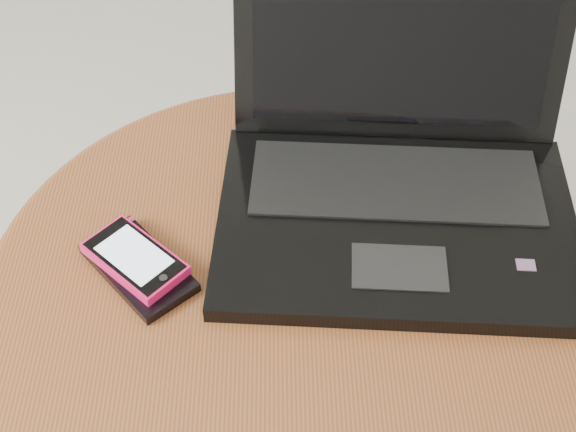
{
  "coord_description": "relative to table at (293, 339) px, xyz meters",
  "views": [
    {
      "loc": [
        -0.1,
        -0.45,
        1.12
      ],
      "look_at": [
        -0.09,
        0.07,
        0.56
      ],
      "focal_mm": 50.0,
      "sensor_mm": 36.0,
      "label": 1
    }
  ],
  "objects": [
    {
      "name": "table",
      "position": [
        0.0,
        0.0,
        0.0
      ],
      "size": [
        0.63,
        0.63,
        0.5
      ],
      "color": "#4F2915",
      "rests_on": "ground"
    },
    {
      "name": "laptop",
      "position": [
        0.11,
        0.11,
        0.15
      ],
      "size": [
        0.39,
        0.35,
        0.24
      ],
      "color": "black",
      "rests_on": "table"
    },
    {
      "name": "phone_black",
      "position": [
        -0.15,
        0.01,
        0.11
      ],
      "size": [
        0.13,
        0.13,
        0.01
      ],
      "color": "black",
      "rests_on": "table"
    },
    {
      "name": "phone_pink",
      "position": [
        -0.16,
        0.01,
        0.12
      ],
      "size": [
        0.11,
        0.11,
        0.01
      ],
      "color": "#F9185F",
      "rests_on": "phone_black"
    }
  ]
}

